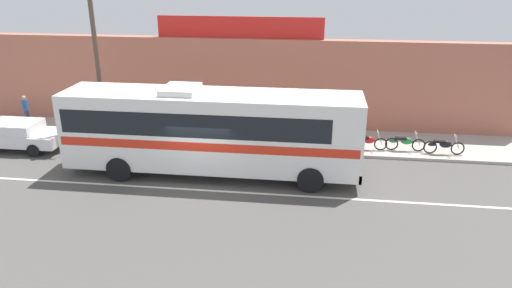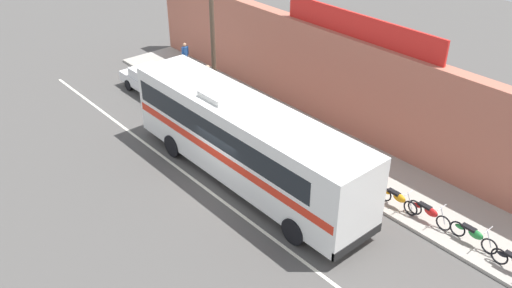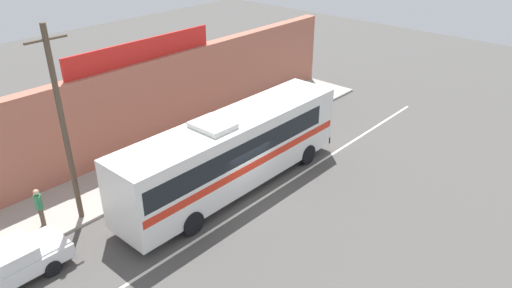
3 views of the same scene
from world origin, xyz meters
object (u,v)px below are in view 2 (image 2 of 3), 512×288
Objects in this scene: intercity_bus at (243,138)px; utility_pole at (212,29)px; pedestrian_far_left at (185,54)px; pedestrian_near_shop at (208,77)px; motorcycle_blue at (429,212)px; motorcycle_black at (473,234)px; parked_car at (153,81)px; motorcycle_purple at (397,198)px.

utility_pole is (-6.08, 3.10, 2.32)m from intercity_bus.
pedestrian_near_shop is (3.96, -1.20, 0.10)m from pedestrian_far_left.
intercity_bus is 7.21m from utility_pole.
pedestrian_near_shop reaches higher than motorcycle_blue.
motorcycle_black is 1.16× the size of pedestrian_far_left.
utility_pole is at bearing 152.94° from intercity_bus.
motorcycle_black is at bearing 3.20° from motorcycle_blue.
pedestrian_far_left is 4.14m from pedestrian_near_shop.
intercity_bus is 8.37m from pedestrian_near_shop.
parked_car reaches higher than motorcycle_purple.
motorcycle_black is at bearing 1.29° from utility_pole.
motorcycle_purple is at bearing -2.26° from pedestrian_near_shop.
motorcycle_purple is at bearing 29.92° from intercity_bus.
intercity_bus reaches higher than motorcycle_purple.
parked_car is 15.46m from motorcycle_purple.
intercity_bus is at bearing -153.89° from motorcycle_blue.
motorcycle_blue is 1.76m from motorcycle_black.
motorcycle_black is 1.06× the size of pedestrian_near_shop.
intercity_bus is 6.62× the size of motorcycle_black.
intercity_bus reaches higher than motorcycle_blue.
parked_car is 2.42× the size of motorcycle_purple.
motorcycle_purple is 0.98× the size of motorcycle_black.
motorcycle_black is at bearing 5.59° from parked_car.
intercity_bus is 12.46m from pedestrian_far_left.
parked_car is 3.62m from pedestrian_far_left.
motorcycle_black is (14.64, 0.33, -3.82)m from utility_pole.
motorcycle_black is (18.43, 1.81, -0.17)m from parked_car.
parked_car is 2.38× the size of motorcycle_blue.
utility_pole is 5.15× the size of pedestrian_far_left.
pedestrian_far_left is 0.91× the size of pedestrian_near_shop.
pedestrian_near_shop reaches higher than pedestrian_far_left.
pedestrian_near_shop is at bearing 177.74° from motorcycle_purple.
motorcycle_purple is 17.02m from pedestrian_far_left.
motorcycle_blue is (6.81, 3.34, -1.50)m from intercity_bus.
utility_pole is 4.44× the size of motorcycle_black.
utility_pole reaches higher than motorcycle_blue.
pedestrian_near_shop is at bearing 153.72° from intercity_bus.
parked_car is at bearing -139.65° from pedestrian_near_shop.
pedestrian_near_shop reaches higher than motorcycle_black.
pedestrian_far_left is (-19.98, 1.45, 0.50)m from motorcycle_black.
motorcycle_blue and motorcycle_black have the same top height.
parked_car is 2.76× the size of pedestrian_far_left.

